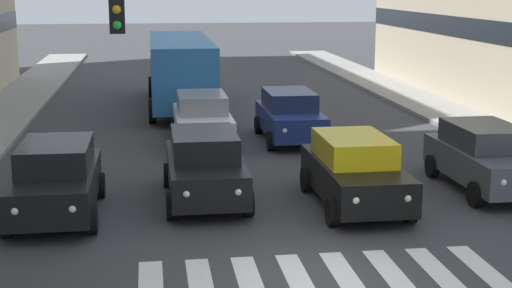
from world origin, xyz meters
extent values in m
plane|color=#38383A|center=(0.00, 0.00, 0.00)|extent=(180.00, 180.00, 0.00)
cube|color=silver|center=(-3.15, 0.00, 0.00)|extent=(0.45, 2.80, 0.01)
cube|color=silver|center=(-2.25, 0.00, 0.00)|extent=(0.45, 2.80, 0.01)
cube|color=silver|center=(-1.35, 0.00, 0.00)|extent=(0.45, 2.80, 0.01)
cube|color=silver|center=(-0.45, 0.00, 0.00)|extent=(0.45, 2.80, 0.01)
cube|color=silver|center=(0.45, 0.00, 0.00)|extent=(0.45, 2.80, 0.01)
cube|color=silver|center=(1.35, 0.00, 0.00)|extent=(0.45, 2.80, 0.01)
cube|color=silver|center=(2.25, 0.00, 0.00)|extent=(0.45, 2.80, 0.01)
cube|color=#474C51|center=(-5.61, -5.48, 0.72)|extent=(1.80, 4.40, 0.80)
cube|color=#343639|center=(-5.61, -5.68, 1.42)|extent=(1.58, 2.46, 0.60)
cylinder|color=black|center=(-4.71, -4.03, 0.32)|extent=(0.22, 0.64, 0.64)
cylinder|color=black|center=(-6.51, -6.93, 0.32)|extent=(0.22, 0.64, 0.64)
cylinder|color=black|center=(-4.71, -6.93, 0.32)|extent=(0.22, 0.64, 0.64)
sphere|color=white|center=(-5.04, -3.33, 0.80)|extent=(0.18, 0.18, 0.18)
cube|color=black|center=(-1.81, -4.51, 0.72)|extent=(1.80, 4.40, 0.80)
cube|color=yellow|center=(-1.81, -4.71, 1.42)|extent=(1.58, 2.46, 0.60)
cylinder|color=black|center=(-2.71, -3.06, 0.32)|extent=(0.22, 0.64, 0.64)
cylinder|color=black|center=(-0.91, -3.06, 0.32)|extent=(0.22, 0.64, 0.64)
cylinder|color=black|center=(-2.71, -5.96, 0.32)|extent=(0.22, 0.64, 0.64)
cylinder|color=black|center=(-0.91, -5.96, 0.32)|extent=(0.22, 0.64, 0.64)
sphere|color=white|center=(-2.39, -2.36, 0.80)|extent=(0.18, 0.18, 0.18)
sphere|color=white|center=(-1.23, -2.36, 0.80)|extent=(0.18, 0.18, 0.18)
cube|color=black|center=(1.76, -5.52, 0.72)|extent=(1.80, 4.40, 0.80)
cube|color=black|center=(1.76, -5.72, 1.42)|extent=(1.58, 2.46, 0.60)
cylinder|color=black|center=(0.86, -4.07, 0.32)|extent=(0.22, 0.64, 0.64)
cylinder|color=black|center=(2.66, -4.07, 0.32)|extent=(0.22, 0.64, 0.64)
cylinder|color=black|center=(0.86, -6.97, 0.32)|extent=(0.22, 0.64, 0.64)
cylinder|color=black|center=(2.66, -6.97, 0.32)|extent=(0.22, 0.64, 0.64)
sphere|color=white|center=(1.19, -3.37, 0.80)|extent=(0.18, 0.18, 0.18)
sphere|color=white|center=(2.34, -3.37, 0.80)|extent=(0.18, 0.18, 0.18)
cube|color=black|center=(5.29, -4.72, 0.72)|extent=(1.80, 4.40, 0.80)
cube|color=black|center=(5.29, -4.92, 1.42)|extent=(1.58, 2.46, 0.60)
cylinder|color=black|center=(4.39, -3.27, 0.32)|extent=(0.22, 0.64, 0.64)
cylinder|color=black|center=(6.19, -3.27, 0.32)|extent=(0.22, 0.64, 0.64)
cylinder|color=black|center=(4.39, -6.17, 0.32)|extent=(0.22, 0.64, 0.64)
cylinder|color=black|center=(6.19, -6.17, 0.32)|extent=(0.22, 0.64, 0.64)
sphere|color=white|center=(4.72, -2.57, 0.80)|extent=(0.18, 0.18, 0.18)
sphere|color=white|center=(5.87, -2.57, 0.80)|extent=(0.18, 0.18, 0.18)
cube|color=silver|center=(1.36, -12.14, 0.72)|extent=(1.80, 4.40, 0.80)
cube|color=gray|center=(1.36, -12.34, 1.42)|extent=(1.58, 2.46, 0.60)
cylinder|color=black|center=(0.46, -10.69, 0.32)|extent=(0.22, 0.64, 0.64)
cylinder|color=black|center=(2.26, -10.69, 0.32)|extent=(0.22, 0.64, 0.64)
cylinder|color=black|center=(0.46, -13.60, 0.32)|extent=(0.22, 0.64, 0.64)
cylinder|color=black|center=(2.26, -13.60, 0.32)|extent=(0.22, 0.64, 0.64)
sphere|color=white|center=(0.79, -9.99, 0.80)|extent=(0.18, 0.18, 0.18)
sphere|color=white|center=(1.94, -9.99, 0.80)|extent=(0.18, 0.18, 0.18)
cube|color=navy|center=(-1.67, -12.40, 0.72)|extent=(1.80, 4.40, 0.80)
cube|color=#1D2547|center=(-1.67, -12.60, 1.42)|extent=(1.58, 2.46, 0.60)
cylinder|color=black|center=(-2.57, -10.95, 0.32)|extent=(0.22, 0.64, 0.64)
cylinder|color=black|center=(-0.77, -10.95, 0.32)|extent=(0.22, 0.64, 0.64)
cylinder|color=black|center=(-2.57, -13.86, 0.32)|extent=(0.22, 0.64, 0.64)
cylinder|color=black|center=(-0.77, -13.86, 0.32)|extent=(0.22, 0.64, 0.64)
sphere|color=white|center=(-2.24, -10.25, 0.80)|extent=(0.18, 0.18, 0.18)
sphere|color=white|center=(-1.09, -10.25, 0.80)|extent=(0.18, 0.18, 0.18)
cube|color=#286BAD|center=(1.76, -20.11, 1.75)|extent=(2.50, 10.50, 2.50)
cube|color=black|center=(1.76, -20.11, 2.30)|extent=(2.52, 9.87, 0.80)
cylinder|color=black|center=(0.51, -16.44, 0.50)|extent=(0.28, 1.00, 1.00)
cylinder|color=black|center=(3.01, -16.44, 0.50)|extent=(0.28, 1.00, 1.00)
cylinder|color=black|center=(0.51, -23.26, 0.50)|extent=(0.28, 1.00, 1.00)
cylinder|color=black|center=(3.01, -23.26, 0.50)|extent=(0.28, 1.00, 1.00)
cube|color=black|center=(3.54, 0.43, 4.95)|extent=(0.24, 0.28, 0.76)
sphere|color=orange|center=(3.54, 0.58, 4.95)|extent=(0.14, 0.14, 0.14)
sphere|color=green|center=(3.54, 0.58, 4.71)|extent=(0.14, 0.14, 0.14)
camera|label=1|loc=(3.05, 12.79, 5.37)|focal=53.14mm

